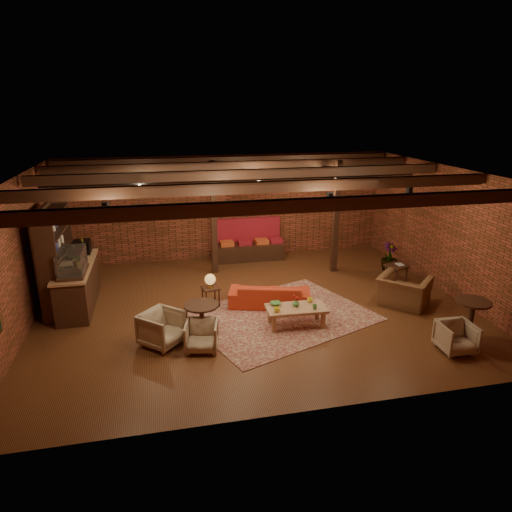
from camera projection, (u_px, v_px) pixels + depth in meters
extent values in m
plane|color=#3A210E|center=(254.00, 307.00, 10.97)|extent=(10.00, 10.00, 0.00)
cube|color=black|center=(254.00, 174.00, 9.96)|extent=(10.00, 8.00, 0.02)
cube|color=brown|center=(227.00, 207.00, 14.17)|extent=(10.00, 0.02, 3.20)
cube|color=brown|center=(310.00, 321.00, 6.76)|extent=(10.00, 0.02, 3.20)
cube|color=brown|center=(19.00, 259.00, 9.46)|extent=(0.02, 8.00, 3.20)
cube|color=brown|center=(448.00, 231.00, 11.47)|extent=(0.02, 8.00, 3.20)
cylinder|color=black|center=(241.00, 179.00, 11.55)|extent=(9.60, 0.12, 0.12)
cube|color=black|center=(214.00, 219.00, 12.75)|extent=(0.16, 0.16, 3.20)
cube|color=black|center=(336.00, 217.00, 12.88)|extent=(0.16, 0.16, 3.20)
imported|color=#337F33|center=(80.00, 255.00, 10.89)|extent=(0.35, 0.39, 0.30)
cube|color=orange|center=(252.00, 187.00, 13.22)|extent=(0.86, 0.06, 0.30)
cube|color=maroon|center=(281.00, 316.00, 10.51)|extent=(4.71, 4.19, 0.01)
imported|color=#B83019|center=(270.00, 294.00, 11.00)|extent=(2.07, 1.25, 0.57)
cube|color=#A36C4C|center=(296.00, 308.00, 9.93)|extent=(1.33, 0.70, 0.06)
cube|color=#A36C4C|center=(274.00, 324.00, 9.70)|extent=(0.08, 0.08, 0.39)
cube|color=#A36C4C|center=(323.00, 321.00, 9.88)|extent=(0.08, 0.08, 0.39)
cube|color=#A36C4C|center=(270.00, 315.00, 10.13)|extent=(0.08, 0.08, 0.39)
cube|color=#A36C4C|center=(317.00, 311.00, 10.31)|extent=(0.08, 0.08, 0.39)
imported|color=yellow|center=(277.00, 310.00, 9.68)|extent=(0.13, 0.13, 0.10)
imported|color=#4B8D40|center=(315.00, 307.00, 9.82)|extent=(0.11, 0.11, 0.10)
imported|color=yellow|center=(310.00, 300.00, 10.16)|extent=(0.13, 0.13, 0.10)
imported|color=#4B8D40|center=(276.00, 303.00, 10.04)|extent=(0.23, 0.23, 0.06)
imported|color=#4B8D40|center=(296.00, 304.00, 9.95)|extent=(0.13, 0.13, 0.13)
sphere|color=red|center=(296.00, 298.00, 9.91)|extent=(0.10, 0.10, 0.10)
cube|color=black|center=(210.00, 288.00, 10.91)|extent=(0.46, 0.46, 0.04)
cylinder|color=black|center=(211.00, 297.00, 10.98)|extent=(0.03, 0.03, 0.45)
cylinder|color=#A98738|center=(210.00, 287.00, 10.90)|extent=(0.13, 0.13, 0.02)
cylinder|color=#A98738|center=(210.00, 284.00, 10.88)|extent=(0.04, 0.04, 0.19)
sphere|color=orange|center=(210.00, 279.00, 10.83)|extent=(0.26, 0.26, 0.26)
cylinder|color=black|center=(201.00, 305.00, 9.36)|extent=(0.71, 0.71, 0.04)
cylinder|color=black|center=(202.00, 321.00, 9.47)|extent=(0.10, 0.10, 0.69)
cylinder|color=black|center=(203.00, 336.00, 9.58)|extent=(0.43, 0.43, 0.04)
imported|color=beige|center=(162.00, 327.00, 9.17)|extent=(1.03, 1.03, 0.78)
imported|color=beige|center=(202.00, 335.00, 9.00)|extent=(0.74, 0.71, 0.65)
imported|color=brown|center=(404.00, 286.00, 10.94)|extent=(1.31, 1.32, 0.98)
cube|color=black|center=(397.00, 266.00, 12.23)|extent=(0.63, 0.63, 0.04)
cylinder|color=black|center=(396.00, 275.00, 12.32)|extent=(0.04, 0.04, 0.50)
imported|color=black|center=(397.00, 265.00, 12.22)|extent=(0.25, 0.29, 0.02)
cylinder|color=black|center=(474.00, 302.00, 9.32)|extent=(0.71, 0.71, 0.04)
cylinder|color=black|center=(471.00, 319.00, 9.44)|extent=(0.11, 0.11, 0.78)
cylinder|color=black|center=(468.00, 336.00, 9.57)|extent=(0.43, 0.43, 0.04)
imported|color=beige|center=(457.00, 336.00, 8.94)|extent=(0.66, 0.62, 0.66)
imported|color=#4C7F4C|center=(392.00, 229.00, 13.04)|extent=(1.80, 1.80, 2.49)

